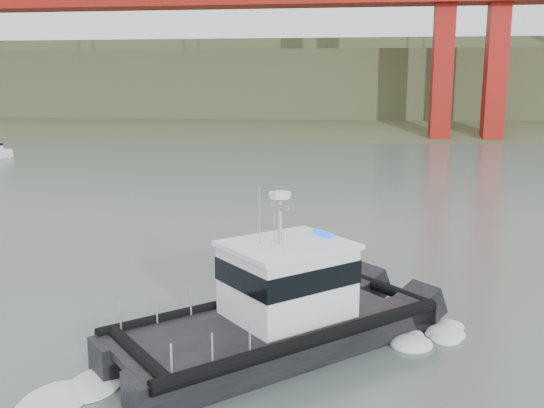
{
  "coord_description": "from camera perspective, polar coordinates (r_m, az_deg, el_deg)",
  "views": [
    {
      "loc": [
        3.73,
        -23.51,
        9.01
      ],
      "look_at": [
        -0.38,
        9.4,
        2.4
      ],
      "focal_mm": 40.0,
      "sensor_mm": 36.0,
      "label": 1
    }
  ],
  "objects": [
    {
      "name": "ground",
      "position": [
        25.45,
        -1.8,
        -9.46
      ],
      "size": [
        400.0,
        400.0,
        0.0
      ],
      "primitive_type": "plane",
      "color": "#495752",
      "rests_on": "ground"
    },
    {
      "name": "headlands",
      "position": [
        149.07,
        5.78,
        10.45
      ],
      "size": [
        500.0,
        105.36,
        27.12
      ],
      "color": "#3C4829",
      "rests_on": "ground"
    },
    {
      "name": "patrol_boat",
      "position": [
        21.16,
        0.64,
        -9.76
      ],
      "size": [
        11.52,
        10.92,
        5.66
      ],
      "rotation": [
        0.0,
        0.0,
        -0.84
      ],
      "color": "black",
      "rests_on": "ground"
    }
  ]
}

